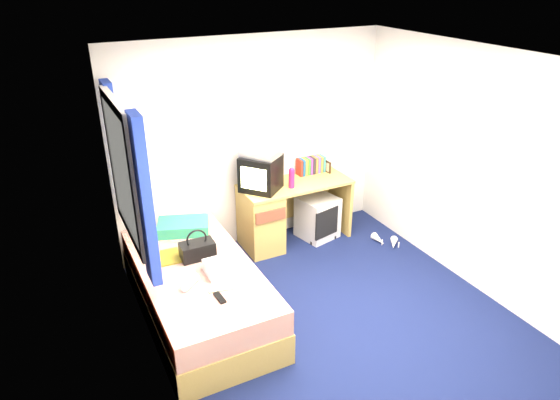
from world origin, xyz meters
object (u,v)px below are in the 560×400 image
picture_frame (328,167)px  white_heels (386,242)px  aerosol_can (279,175)px  storage_cube (317,217)px  towel (223,267)px  pillow (183,226)px  desk (274,214)px  pink_water_bottle (292,179)px  vcr (261,153)px  handbag (197,250)px  magazine (169,257)px  water_bottle (190,283)px  bed (198,290)px  colour_swatch_fan (221,289)px  remote_control (220,298)px  crt_tv (261,173)px

picture_frame → white_heels: size_ratio=0.37×
aerosol_can → white_heels: aerosol_can is taller
storage_cube → towel: bearing=-160.9°
pillow → picture_frame: (1.91, 0.27, 0.22)m
desk → pink_water_bottle: 0.50m
vcr → white_heels: size_ratio=1.06×
desk → towel: size_ratio=4.20×
desk → towel: 1.49m
vcr → handbag: (-1.00, -0.73, -0.56)m
picture_frame → handbag: bearing=-159.5°
storage_cube → magazine: 2.05m
vcr → towel: size_ratio=1.29×
desk → handbag: (-1.16, -0.73, 0.22)m
desk → picture_frame: 0.89m
pink_water_bottle → handbag: size_ratio=0.66×
picture_frame → water_bottle: 2.49m
bed → pink_water_bottle: size_ratio=9.33×
bed → white_heels: bearing=5.6°
colour_swatch_fan → white_heels: (2.33, 0.68, -0.51)m
magazine → storage_cube: bearing=15.5°
picture_frame → magazine: 2.31m
white_heels → water_bottle: bearing=-168.7°
water_bottle → remote_control: size_ratio=1.25×
crt_tv → vcr: size_ratio=1.36×
pink_water_bottle → colour_swatch_fan: (-1.32, -1.20, -0.31)m
magazine → remote_control: size_ratio=1.75×
pillow → towel: pillow is taller
bed → crt_tv: (1.06, 0.86, 0.68)m
colour_swatch_fan → pillow: bearing=89.1°
colour_swatch_fan → remote_control: remote_control is taller
crt_tv → aerosol_can: bearing=65.7°
bed → desk: (1.22, 0.86, 0.14)m
vcr → magazine: vcr is taller
aerosol_can → pink_water_bottle: bearing=-72.9°
towel → picture_frame: bearing=32.7°
handbag → water_bottle: 0.46m
vcr → remote_control: bearing=-73.2°
bed → pillow: (0.09, 0.69, 0.33)m
vcr → magazine: 1.53m
vcr → handbag: bearing=-90.8°
bed → handbag: size_ratio=6.20×
pillow → aerosol_can: 1.29m
pillow → handbag: 0.56m
crt_tv → towel: bearing=-79.8°
desk → water_bottle: (-1.36, -1.14, 0.17)m
storage_cube → towel: 1.91m
pillow → handbag: handbag is taller
aerosol_can → white_heels: bearing=-33.3°
storage_cube → magazine: bearing=-177.5°
pillow → desk: bearing=8.8°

